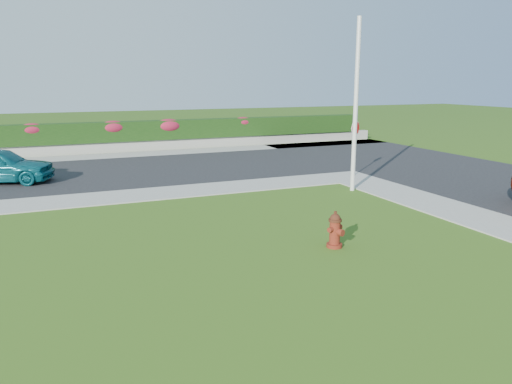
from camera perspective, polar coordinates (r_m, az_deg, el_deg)
name	(u,v)px	position (r m, az deg, el deg)	size (l,w,h in m)	color
ground	(300,280)	(10.34, 5.04, -10.03)	(120.00, 120.00, 0.00)	black
street_far	(37,177)	(22.75, -23.78, 1.55)	(26.00, 8.00, 0.04)	black
sidewalk_far	(2,207)	(17.90, -27.05, -1.53)	(24.00, 2.00, 0.04)	gray
curb_corner	(347,177)	(21.24, 10.39, 1.71)	(2.00, 2.00, 0.04)	gray
sidewalk_beyond	(118,155)	(27.91, -15.49, 4.04)	(34.00, 2.00, 0.04)	gray
retaining_wall	(114,147)	(29.34, -15.92, 4.97)	(34.00, 0.40, 0.60)	gray
hedge	(113,132)	(29.35, -16.05, 6.64)	(32.00, 0.90, 1.10)	black
fire_hydrant	(335,230)	(12.25, 9.03, -4.35)	(0.47, 0.45, 0.90)	#54140D
utility_pole	(356,106)	(18.37, 11.33, 9.57)	(0.16, 0.16, 6.13)	silver
stop_sign	(355,135)	(21.27, 11.26, 6.37)	(0.59, 0.29, 2.36)	slate
flower_clump_c	(32,129)	(29.02, -24.22, 6.54)	(1.31, 0.84, 0.66)	#A41C3A
flower_clump_d	(113,127)	(29.23, -16.03, 7.13)	(1.46, 0.94, 0.73)	#A41C3A
flower_clump_e	(169,126)	(29.78, -9.96, 7.48)	(1.56, 1.00, 0.78)	#A41C3A
flower_clump_f	(243,122)	(31.15, -1.52, 8.02)	(1.21, 0.78, 0.60)	#A41C3A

